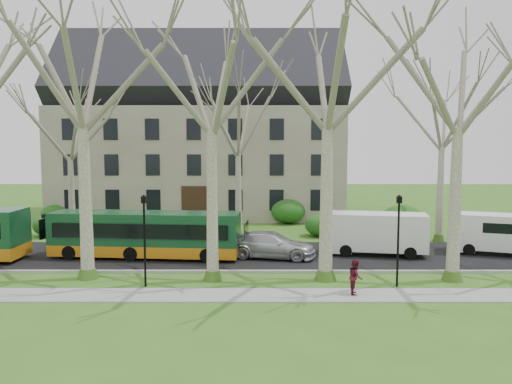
# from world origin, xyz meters

# --- Properties ---
(ground) EXTENTS (120.00, 120.00, 0.00)m
(ground) POSITION_xyz_m (0.00, 0.00, 0.00)
(ground) COLOR #3A681D
(ground) RESTS_ON ground
(sidewalk) EXTENTS (70.00, 2.00, 0.06)m
(sidewalk) POSITION_xyz_m (0.00, -2.50, 0.03)
(sidewalk) COLOR gray
(sidewalk) RESTS_ON ground
(road) EXTENTS (80.00, 8.00, 0.06)m
(road) POSITION_xyz_m (0.00, 5.50, 0.03)
(road) COLOR black
(road) RESTS_ON ground
(curb) EXTENTS (80.00, 0.25, 0.14)m
(curb) POSITION_xyz_m (0.00, 1.50, 0.07)
(curb) COLOR #A5A39E
(curb) RESTS_ON ground
(building) EXTENTS (26.50, 12.20, 16.00)m
(building) POSITION_xyz_m (-6.00, 24.00, 8.07)
(building) COLOR gray
(building) RESTS_ON ground
(tree_row_verge) EXTENTS (49.00, 7.00, 14.00)m
(tree_row_verge) POSITION_xyz_m (0.00, 0.30, 7.00)
(tree_row_verge) COLOR gray
(tree_row_verge) RESTS_ON ground
(tree_row_far) EXTENTS (33.00, 7.00, 12.00)m
(tree_row_far) POSITION_xyz_m (-1.33, 11.00, 6.00)
(tree_row_far) COLOR gray
(tree_row_far) RESTS_ON ground
(lamp_row) EXTENTS (36.22, 0.22, 4.30)m
(lamp_row) POSITION_xyz_m (-0.00, -1.00, 2.57)
(lamp_row) COLOR black
(lamp_row) RESTS_ON ground
(hedges) EXTENTS (30.60, 8.60, 2.00)m
(hedges) POSITION_xyz_m (-4.67, 14.00, 1.00)
(hedges) COLOR #164D16
(hedges) RESTS_ON ground
(bus_follow) EXTENTS (11.29, 3.32, 2.78)m
(bus_follow) POSITION_xyz_m (-7.29, 4.92, 1.45)
(bus_follow) COLOR #144627
(bus_follow) RESTS_ON road
(sedan) EXTENTS (5.57, 3.10, 1.53)m
(sedan) POSITION_xyz_m (0.16, 4.84, 0.82)
(sedan) COLOR silver
(sedan) RESTS_ON road
(van_a) EXTENTS (6.08, 3.10, 2.53)m
(van_a) POSITION_xyz_m (6.62, 5.64, 1.32)
(van_a) COLOR white
(van_a) RESTS_ON road
(van_b) EXTENTS (5.95, 3.75, 2.44)m
(van_b) POSITION_xyz_m (14.16, 5.76, 1.28)
(van_b) COLOR white
(van_b) RESTS_ON road
(pedestrian_b) EXTENTS (0.71, 0.85, 1.57)m
(pedestrian_b) POSITION_xyz_m (3.74, -2.38, 0.84)
(pedestrian_b) COLOR #521221
(pedestrian_b) RESTS_ON sidewalk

